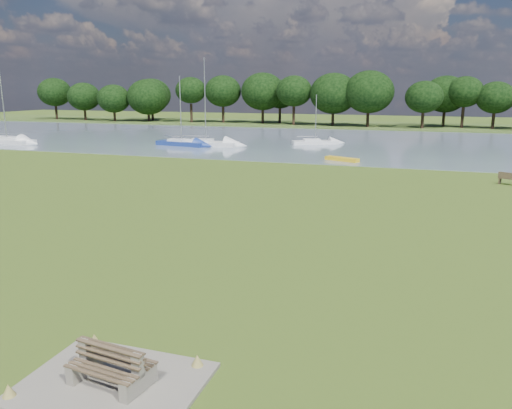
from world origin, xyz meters
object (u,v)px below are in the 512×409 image
(sailboat_3, at_px, (7,139))
(riverbank_bench, at_px, (510,179))
(kayak, at_px, (342,159))
(bench_pair, at_px, (111,366))
(sailboat_5, at_px, (315,141))
(sailboat_4, at_px, (205,142))
(sailboat_1, at_px, (181,142))

(sailboat_3, bearing_deg, riverbank_bench, -3.94)
(kayak, bearing_deg, bench_pair, -65.31)
(bench_pair, bearing_deg, sailboat_5, 103.85)
(riverbank_bench, height_order, sailboat_4, sailboat_4)
(kayak, xyz_separation_m, sailboat_3, (-42.37, 2.04, 0.36))
(sailboat_1, bearing_deg, kayak, -8.05)
(bench_pair, height_order, sailboat_1, sailboat_1)
(riverbank_bench, distance_m, sailboat_5, 28.70)
(sailboat_3, bearing_deg, sailboat_4, 19.14)
(sailboat_1, bearing_deg, bench_pair, -54.72)
(bench_pair, bearing_deg, kayak, 98.11)
(sailboat_1, xyz_separation_m, sailboat_4, (2.87, 0.72, 0.02))
(kayak, bearing_deg, sailboat_1, -174.69)
(kayak, bearing_deg, sailboat_3, -158.91)
(riverbank_bench, height_order, sailboat_5, sailboat_5)
(sailboat_4, relative_size, sailboat_5, 1.70)
(kayak, bearing_deg, riverbank_bench, -7.67)
(kayak, relative_size, sailboat_1, 0.42)
(bench_pair, height_order, kayak, bench_pair)
(riverbank_bench, bearing_deg, sailboat_5, 155.18)
(bench_pair, relative_size, sailboat_5, 0.34)
(bench_pair, relative_size, sailboat_4, 0.20)
(sailboat_1, relative_size, sailboat_3, 0.78)
(sailboat_4, bearing_deg, sailboat_3, -168.48)
(sailboat_3, relative_size, sailboat_5, 1.75)
(bench_pair, distance_m, sailboat_4, 49.82)
(bench_pair, relative_size, riverbank_bench, 1.29)
(bench_pair, xyz_separation_m, sailboat_4, (-18.23, 46.37, 0.02))
(sailboat_4, bearing_deg, kayak, -24.43)
(kayak, xyz_separation_m, sailboat_5, (-5.46, 13.47, 0.22))
(sailboat_4, distance_m, sailboat_5, 13.54)
(riverbank_bench, relative_size, sailboat_4, 0.15)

